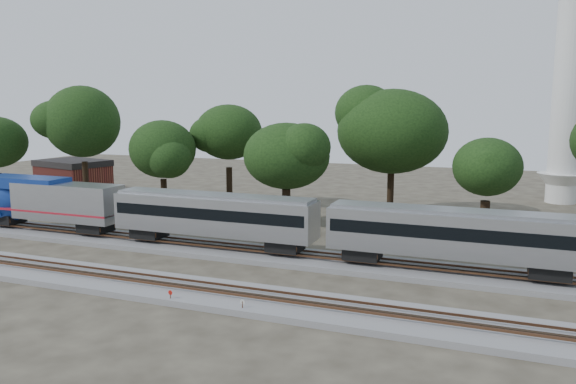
% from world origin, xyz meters
% --- Properties ---
extents(ground, '(160.00, 160.00, 0.00)m').
position_xyz_m(ground, '(0.00, 0.00, 0.00)').
color(ground, '#383328').
rests_on(ground, ground).
extents(track_far, '(160.00, 5.00, 0.73)m').
position_xyz_m(track_far, '(0.00, 6.00, 0.21)').
color(track_far, slate).
rests_on(track_far, ground).
extents(track_near, '(160.00, 5.00, 0.73)m').
position_xyz_m(track_near, '(0.00, -4.00, 0.21)').
color(track_near, slate).
rests_on(track_near, ground).
extents(switch_stand_red, '(0.29, 0.05, 0.91)m').
position_xyz_m(switch_stand_red, '(0.66, -6.14, 0.58)').
color(switch_stand_red, '#512D19').
rests_on(switch_stand_red, ground).
extents(switch_stand_white, '(0.28, 0.08, 0.90)m').
position_xyz_m(switch_stand_white, '(5.52, -5.99, 0.57)').
color(switch_stand_white, '#512D19').
rests_on(switch_stand_white, ground).
extents(switch_lever, '(0.57, 0.43, 0.30)m').
position_xyz_m(switch_lever, '(4.60, -5.95, 0.15)').
color(switch_lever, '#512D19').
rests_on(switch_lever, ground).
extents(brick_building, '(10.83, 8.75, 4.57)m').
position_xyz_m(brick_building, '(-37.43, 27.84, 2.30)').
color(brick_building, maroon).
rests_on(brick_building, ground).
extents(tree_1, '(10.44, 10.44, 14.72)m').
position_xyz_m(tree_1, '(-27.31, 18.79, 10.26)').
color(tree_1, black).
rests_on(tree_1, ground).
extents(tree_2, '(7.46, 7.46, 10.52)m').
position_xyz_m(tree_2, '(-16.36, 18.83, 7.32)').
color(tree_2, black).
rests_on(tree_2, ground).
extents(tree_3, '(9.20, 9.20, 12.97)m').
position_xyz_m(tree_3, '(-11.16, 24.81, 9.04)').
color(tree_3, black).
rests_on(tree_3, ground).
extents(tree_4, '(7.32, 7.32, 10.32)m').
position_xyz_m(tree_4, '(-0.86, 17.24, 7.18)').
color(tree_4, black).
rests_on(tree_4, ground).
extents(tree_5, '(9.54, 9.54, 13.46)m').
position_xyz_m(tree_5, '(7.86, 26.25, 9.38)').
color(tree_5, black).
rests_on(tree_5, ground).
extents(tree_6, '(6.83, 6.83, 9.63)m').
position_xyz_m(tree_6, '(17.94, 18.72, 6.70)').
color(tree_6, black).
rests_on(tree_6, ground).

